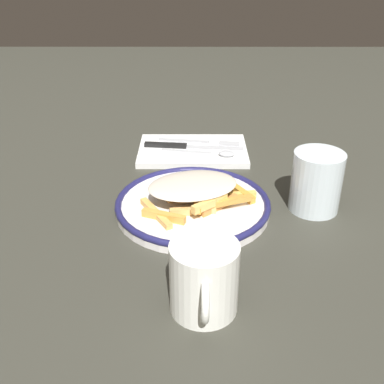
{
  "coord_description": "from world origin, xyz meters",
  "views": [
    {
      "loc": [
        0.68,
        0.0,
        0.41
      ],
      "look_at": [
        0.0,
        0.0,
        0.04
      ],
      "focal_mm": 44.01,
      "sensor_mm": 36.0,
      "label": 1
    }
  ],
  "objects_px": {
    "plate": "(192,205)",
    "knife": "(184,146)",
    "napkin": "(193,151)",
    "fork": "(199,142)",
    "water_glass": "(316,182)",
    "fries_heap": "(194,191)",
    "coffee_mug": "(203,279)",
    "spoon": "(210,153)"
  },
  "relations": [
    {
      "from": "plate",
      "to": "knife",
      "type": "distance_m",
      "value": 0.24
    },
    {
      "from": "napkin",
      "to": "fork",
      "type": "relative_size",
      "value": 1.29
    },
    {
      "from": "napkin",
      "to": "fork",
      "type": "xyz_separation_m",
      "value": [
        -0.03,
        0.01,
        0.01
      ]
    },
    {
      "from": "knife",
      "to": "water_glass",
      "type": "relative_size",
      "value": 2.06
    },
    {
      "from": "fork",
      "to": "water_glass",
      "type": "height_order",
      "value": "water_glass"
    },
    {
      "from": "fries_heap",
      "to": "water_glass",
      "type": "bearing_deg",
      "value": 91.45
    },
    {
      "from": "water_glass",
      "to": "coffee_mug",
      "type": "bearing_deg",
      "value": -38.02
    },
    {
      "from": "napkin",
      "to": "coffee_mug",
      "type": "xyz_separation_m",
      "value": [
        0.47,
        0.01,
        0.04
      ]
    },
    {
      "from": "coffee_mug",
      "to": "napkin",
      "type": "bearing_deg",
      "value": -178.57
    },
    {
      "from": "napkin",
      "to": "fries_heap",
      "type": "bearing_deg",
      "value": 0.21
    },
    {
      "from": "fork",
      "to": "water_glass",
      "type": "relative_size",
      "value": 1.73
    },
    {
      "from": "knife",
      "to": "spoon",
      "type": "xyz_separation_m",
      "value": [
        0.04,
        0.05,
        0.0
      ]
    },
    {
      "from": "spoon",
      "to": "coffee_mug",
      "type": "height_order",
      "value": "coffee_mug"
    },
    {
      "from": "napkin",
      "to": "fork",
      "type": "distance_m",
      "value": 0.03
    },
    {
      "from": "knife",
      "to": "spoon",
      "type": "distance_m",
      "value": 0.06
    },
    {
      "from": "fork",
      "to": "spoon",
      "type": "bearing_deg",
      "value": 20.19
    },
    {
      "from": "spoon",
      "to": "fork",
      "type": "bearing_deg",
      "value": -159.81
    },
    {
      "from": "fork",
      "to": "water_glass",
      "type": "xyz_separation_m",
      "value": [
        0.25,
        0.19,
        0.04
      ]
    },
    {
      "from": "plate",
      "to": "knife",
      "type": "xyz_separation_m",
      "value": [
        -0.24,
        -0.02,
        0.0
      ]
    },
    {
      "from": "knife",
      "to": "napkin",
      "type": "bearing_deg",
      "value": 84.16
    },
    {
      "from": "plate",
      "to": "water_glass",
      "type": "height_order",
      "value": "water_glass"
    },
    {
      "from": "napkin",
      "to": "water_glass",
      "type": "bearing_deg",
      "value": 41.62
    },
    {
      "from": "plate",
      "to": "spoon",
      "type": "height_order",
      "value": "same"
    },
    {
      "from": "fork",
      "to": "water_glass",
      "type": "bearing_deg",
      "value": 36.82
    },
    {
      "from": "fries_heap",
      "to": "napkin",
      "type": "xyz_separation_m",
      "value": [
        -0.23,
        -0.0,
        -0.03
      ]
    },
    {
      "from": "fries_heap",
      "to": "knife",
      "type": "height_order",
      "value": "fries_heap"
    },
    {
      "from": "fries_heap",
      "to": "water_glass",
      "type": "distance_m",
      "value": 0.2
    },
    {
      "from": "plate",
      "to": "spoon",
      "type": "distance_m",
      "value": 0.21
    },
    {
      "from": "fries_heap",
      "to": "coffee_mug",
      "type": "xyz_separation_m",
      "value": [
        0.24,
        0.01,
        0.01
      ]
    },
    {
      "from": "fries_heap",
      "to": "fork",
      "type": "relative_size",
      "value": 1.13
    },
    {
      "from": "spoon",
      "to": "water_glass",
      "type": "bearing_deg",
      "value": 40.95
    },
    {
      "from": "fork",
      "to": "knife",
      "type": "relative_size",
      "value": 0.84
    },
    {
      "from": "napkin",
      "to": "plate",
      "type": "bearing_deg",
      "value": -0.45
    },
    {
      "from": "knife",
      "to": "fork",
      "type": "bearing_deg",
      "value": 128.32
    },
    {
      "from": "spoon",
      "to": "coffee_mug",
      "type": "distance_m",
      "value": 0.44
    },
    {
      "from": "water_glass",
      "to": "plate",
      "type": "bearing_deg",
      "value": -87.61
    },
    {
      "from": "fork",
      "to": "coffee_mug",
      "type": "xyz_separation_m",
      "value": [
        0.5,
        -0.0,
        0.03
      ]
    },
    {
      "from": "knife",
      "to": "spoon",
      "type": "relative_size",
      "value": 1.38
    },
    {
      "from": "fries_heap",
      "to": "napkin",
      "type": "distance_m",
      "value": 0.23
    },
    {
      "from": "fries_heap",
      "to": "spoon",
      "type": "relative_size",
      "value": 1.31
    },
    {
      "from": "knife",
      "to": "plate",
      "type": "bearing_deg",
      "value": 4.08
    },
    {
      "from": "knife",
      "to": "water_glass",
      "type": "bearing_deg",
      "value": 43.92
    }
  ]
}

